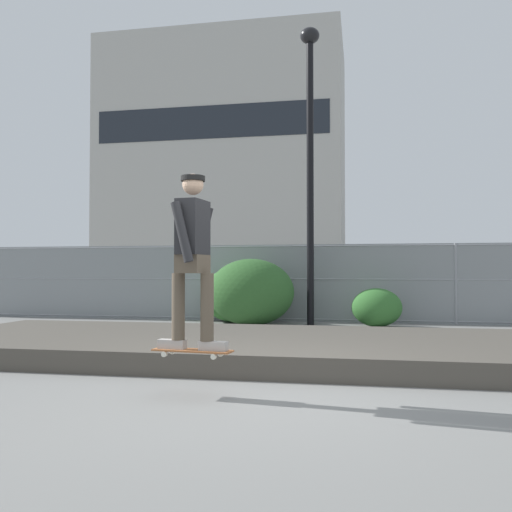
% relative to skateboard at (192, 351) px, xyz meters
% --- Properties ---
extents(ground_plane, '(120.00, 120.00, 0.00)m').
position_rel_skateboard_xyz_m(ground_plane, '(0.50, 0.10, -0.44)').
color(ground_plane, slate).
extents(gravel_berm, '(10.37, 3.50, 0.28)m').
position_rel_skateboard_xyz_m(gravel_berm, '(0.50, 2.58, -0.30)').
color(gravel_berm, '#4C473F').
rests_on(gravel_berm, ground_plane).
extents(skateboard, '(0.82, 0.29, 0.07)m').
position_rel_skateboard_xyz_m(skateboard, '(0.00, 0.00, 0.00)').
color(skateboard, '#9E5B33').
extents(skater, '(0.73, 0.60, 1.73)m').
position_rel_skateboard_xyz_m(skater, '(-0.00, -0.00, 0.99)').
color(skater, '#B2ADA8').
rests_on(skater, skateboard).
extents(chain_fence, '(19.55, 0.06, 1.85)m').
position_rel_skateboard_xyz_m(chain_fence, '(0.50, 7.94, 0.49)').
color(chain_fence, gray).
rests_on(chain_fence, ground_plane).
extents(street_lamp, '(0.44, 0.44, 6.76)m').
position_rel_skateboard_xyz_m(street_lamp, '(0.51, 7.19, 3.76)').
color(street_lamp, black).
rests_on(street_lamp, ground_plane).
extents(parked_car_near, '(4.51, 2.18, 1.66)m').
position_rel_skateboard_xyz_m(parked_car_near, '(-5.43, 11.69, 0.39)').
color(parked_car_near, maroon).
rests_on(parked_car_near, ground_plane).
extents(library_building, '(19.43, 10.13, 19.89)m').
position_rel_skateboard_xyz_m(library_building, '(-9.45, 39.29, 9.50)').
color(library_building, '#B2AFA8').
rests_on(library_building, ground_plane).
extents(shrub_left, '(1.67, 1.36, 1.29)m').
position_rel_skateboard_xyz_m(shrub_left, '(-1.28, 7.46, 0.20)').
color(shrub_left, '#336B2D').
rests_on(shrub_left, ground_plane).
extents(shrub_center, '(1.92, 1.57, 1.49)m').
position_rel_skateboard_xyz_m(shrub_center, '(-0.78, 6.81, 0.30)').
color(shrub_center, '#2D5B28').
rests_on(shrub_center, ground_plane).
extents(shrub_right, '(1.09, 0.89, 0.84)m').
position_rel_skateboard_xyz_m(shrub_right, '(1.96, 7.05, -0.02)').
color(shrub_right, '#336B2D').
rests_on(shrub_right, ground_plane).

